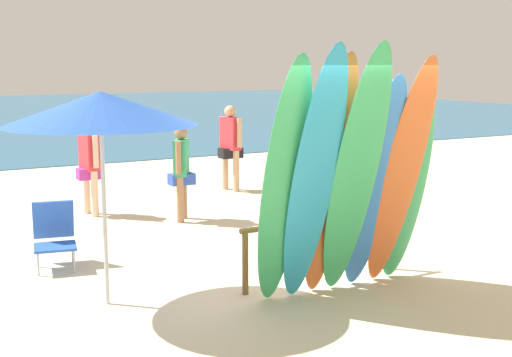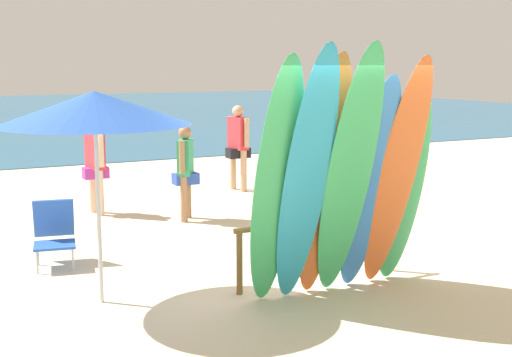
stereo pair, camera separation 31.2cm
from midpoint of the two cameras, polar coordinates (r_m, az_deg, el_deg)
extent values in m
plane|color=beige|center=(21.08, -16.79, 2.28)|extent=(60.00, 60.00, 0.00)
cylinder|color=brown|center=(7.57, -2.09, -7.03)|extent=(0.07, 0.07, 0.72)
cylinder|color=brown|center=(8.60, 9.90, -5.12)|extent=(0.07, 0.07, 0.72)
cylinder|color=brown|center=(7.95, 4.33, -3.55)|extent=(2.11, 0.06, 0.06)
ellipsoid|color=#38B266|center=(6.91, 1.05, -0.49)|extent=(0.51, 0.77, 2.63)
ellipsoid|color=#289EC6|center=(6.96, 3.58, 0.01)|extent=(0.52, 0.89, 2.73)
ellipsoid|color=orange|center=(7.23, 4.99, 0.00)|extent=(0.48, 0.71, 2.64)
ellipsoid|color=#38B266|center=(7.19, 7.06, 0.32)|extent=(0.62, 1.05, 2.74)
ellipsoid|color=#337AD1|center=(7.50, 8.66, -0.58)|extent=(0.54, 0.84, 2.43)
ellipsoid|color=orange|center=(7.64, 10.84, 0.28)|extent=(0.53, 0.93, 2.62)
ellipsoid|color=#38B266|center=(7.94, 11.37, -0.57)|extent=(0.55, 0.62, 2.29)
cylinder|color=beige|center=(11.98, -14.64, -1.03)|extent=(0.12, 0.12, 0.77)
cylinder|color=beige|center=(11.69, -14.01, -1.25)|extent=(0.12, 0.12, 0.77)
cube|color=#B23399|center=(11.78, -14.39, 0.40)|extent=(0.41, 0.25, 0.18)
cube|color=#DB333D|center=(11.73, -14.47, 2.14)|extent=(0.27, 0.42, 0.60)
sphere|color=beige|center=(11.69, -14.55, 4.12)|extent=(0.22, 0.22, 0.22)
cylinder|color=beige|center=(11.96, -14.97, 2.41)|extent=(0.09, 0.09, 0.53)
cylinder|color=beige|center=(11.50, -13.96, 2.18)|extent=(0.09, 0.09, 0.53)
cylinder|color=tan|center=(13.57, -2.32, 0.62)|extent=(0.13, 0.13, 0.82)
cylinder|color=tan|center=(13.83, -3.22, 0.78)|extent=(0.13, 0.13, 0.82)
cube|color=black|center=(13.65, -2.79, 2.14)|extent=(0.44, 0.27, 0.20)
cube|color=#DB333D|center=(13.61, -2.80, 3.76)|extent=(0.31, 0.47, 0.65)
sphere|color=tan|center=(13.57, -2.81, 5.61)|extent=(0.23, 0.23, 0.23)
cylinder|color=tan|center=(13.40, -2.07, 3.83)|extent=(0.10, 0.10, 0.57)
cylinder|color=tan|center=(13.82, -3.51, 3.99)|extent=(0.10, 0.10, 0.57)
cylinder|color=#9E704C|center=(11.30, -6.83, -1.47)|extent=(0.11, 0.11, 0.74)
cylinder|color=#9E704C|center=(11.00, -7.13, -1.78)|extent=(0.11, 0.11, 0.74)
cube|color=#2D4CB2|center=(11.10, -7.01, -0.05)|extent=(0.40, 0.24, 0.18)
cube|color=#33A36B|center=(11.04, -7.05, 1.74)|extent=(0.37, 0.43, 0.58)
sphere|color=#9E704C|center=(11.00, -7.09, 3.77)|extent=(0.21, 0.21, 0.21)
cylinder|color=#9E704C|center=(11.28, -6.82, 2.07)|extent=(0.09, 0.09, 0.51)
cylinder|color=#9E704C|center=(10.80, -7.30, 1.73)|extent=(0.09, 0.09, 0.51)
cylinder|color=#B7B7BC|center=(8.70, -18.66, -6.81)|extent=(0.02, 0.02, 0.28)
cylinder|color=#B7B7BC|center=(8.70, -15.88, -6.67)|extent=(0.02, 0.02, 0.28)
cylinder|color=#B7B7BC|center=(9.07, -18.64, -6.16)|extent=(0.02, 0.02, 0.28)
cylinder|color=#B7B7BC|center=(9.07, -15.97, -6.02)|extent=(0.02, 0.02, 0.28)
cube|color=blue|center=(8.84, -17.34, -5.45)|extent=(0.57, 0.53, 0.03)
cube|color=blue|center=(9.10, -17.45, -3.29)|extent=(0.54, 0.33, 0.52)
cylinder|color=silver|center=(7.30, -13.72, -2.10)|extent=(0.04, 0.04, 2.16)
cone|color=blue|center=(7.17, -14.03, 5.69)|extent=(1.98, 1.98, 0.35)
camera|label=1|loc=(0.16, -90.97, -0.16)|focal=48.10mm
camera|label=2|loc=(0.16, 89.03, 0.16)|focal=48.10mm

